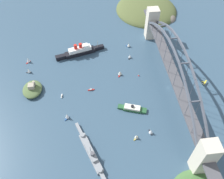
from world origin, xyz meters
name	(u,v)px	position (x,y,z in m)	size (l,w,h in m)	color
ground_plane	(168,88)	(0.00, 0.00, 0.00)	(1400.00, 1400.00, 0.00)	#334C60
harbor_arch_bridge	(172,73)	(0.00, 0.00, 29.70)	(297.49, 17.62, 72.04)	beige
headland_east_shore	(147,10)	(197.02, -13.35, 0.00)	(122.68, 115.99, 29.53)	#4C562D
ocean_liner	(80,51)	(86.83, 120.26, 5.96)	(25.89, 78.07, 20.01)	black
naval_cruiser	(91,153)	(-86.46, 114.45, 3.07)	(82.78, 33.84, 17.17)	gray
harbor_ferry_steamer	(132,108)	(-30.41, 56.88, 2.50)	(19.02, 37.90, 8.08)	#23512D
fort_island_mid_harbor	(32,89)	(17.69, 188.46, 4.20)	(33.19, 26.52, 14.01)	#4C6038
seaplane_taxiing_near_bridge	(204,83)	(1.47, -52.88, 2.12)	(8.59, 8.51, 4.92)	#B7B7B2
small_boat_0	(120,73)	(33.44, 63.91, 3.84)	(8.77, 6.84, 8.25)	#B2231E
small_boat_1	(29,70)	(54.77, 196.89, 4.32)	(4.37, 7.75, 9.25)	black
small_boat_2	(28,60)	(77.60, 199.91, 4.74)	(7.55, 7.71, 10.21)	#B2231E
small_boat_3	(151,132)	(-67.89, 41.16, 3.61)	(8.27, 5.24, 7.73)	black
small_boat_5	(91,90)	(9.16, 108.17, 0.90)	(2.30, 9.31, 2.51)	#B2231E
small_boat_6	(67,116)	(-33.50, 141.11, 4.55)	(7.23, 6.75, 9.78)	#234C8C
small_boat_7	(129,45)	(94.82, 40.41, 3.76)	(7.15, 7.80, 7.95)	#234C8C
small_boat_8	(136,137)	(-72.37, 59.73, 3.50)	(6.44, 6.76, 7.53)	gold
small_boat_9	(130,56)	(68.06, 43.13, 3.30)	(7.02, 5.90, 7.09)	black
small_boat_10	(62,96)	(3.03, 148.68, 0.89)	(7.42, 2.38, 2.45)	silver
channel_marker_buoy	(139,75)	(27.85, 36.58, 1.12)	(2.20, 2.20, 2.75)	red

